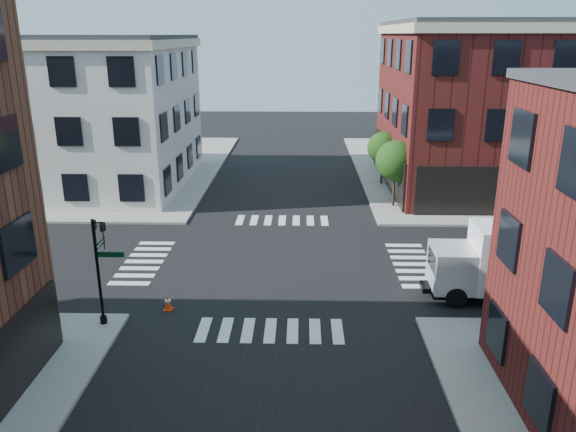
% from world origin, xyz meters
% --- Properties ---
extents(ground, '(120.00, 120.00, 0.00)m').
position_xyz_m(ground, '(0.00, 0.00, 0.00)').
color(ground, black).
rests_on(ground, ground).
extents(sidewalk_ne, '(30.00, 30.00, 0.15)m').
position_xyz_m(sidewalk_ne, '(21.00, 21.00, 0.07)').
color(sidewalk_ne, gray).
rests_on(sidewalk_ne, ground).
extents(sidewalk_nw, '(30.00, 30.00, 0.15)m').
position_xyz_m(sidewalk_nw, '(-21.00, 21.00, 0.07)').
color(sidewalk_nw, gray).
rests_on(sidewalk_nw, ground).
extents(building_ne, '(25.00, 16.00, 12.00)m').
position_xyz_m(building_ne, '(20.50, 16.00, 6.00)').
color(building_ne, '#4B1712').
rests_on(building_ne, ground).
extents(building_nw, '(22.00, 16.00, 11.00)m').
position_xyz_m(building_nw, '(-19.00, 16.00, 5.50)').
color(building_nw, beige).
rests_on(building_nw, ground).
extents(tree_near, '(2.69, 2.69, 4.49)m').
position_xyz_m(tree_near, '(7.56, 9.98, 3.16)').
color(tree_near, black).
rests_on(tree_near, ground).
extents(tree_far, '(2.43, 2.43, 4.07)m').
position_xyz_m(tree_far, '(7.56, 15.98, 2.87)').
color(tree_far, black).
rests_on(tree_far, ground).
extents(signal_pole, '(1.29, 1.24, 4.60)m').
position_xyz_m(signal_pole, '(-6.72, -6.68, 2.86)').
color(signal_pole, black).
rests_on(signal_pole, ground).
extents(box_truck, '(7.65, 2.50, 3.43)m').
position_xyz_m(box_truck, '(10.89, -3.83, 1.78)').
color(box_truck, white).
rests_on(box_truck, ground).
extents(traffic_cone, '(0.40, 0.40, 0.67)m').
position_xyz_m(traffic_cone, '(-4.51, -5.30, 0.32)').
color(traffic_cone, '#E7390A').
rests_on(traffic_cone, ground).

